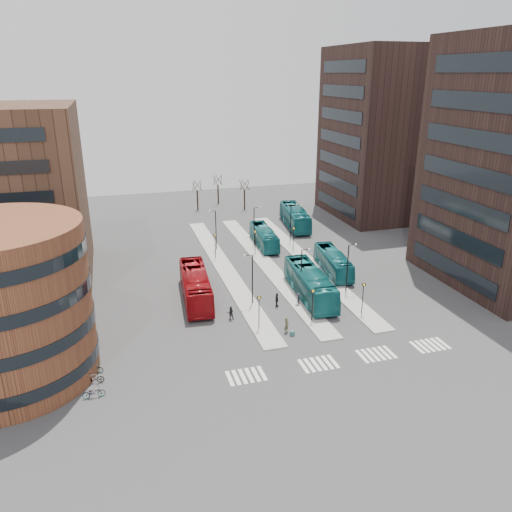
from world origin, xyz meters
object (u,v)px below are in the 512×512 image
object	(u,v)px
teal_bus_c	(333,262)
suitcase	(292,333)
commuter_c	(298,299)
traveller	(287,325)
bicycle_far	(94,368)
red_bus	(195,286)
teal_bus_b	(264,237)
bicycle_near	(94,392)
commuter_a	(230,313)
teal_bus_a	(310,283)
teal_bus_d	(295,217)
bicycle_mid	(94,378)
commuter_b	(277,300)

from	to	relation	value
teal_bus_c	suitcase	bearing A→B (deg)	-120.45
commuter_c	traveller	bearing A→B (deg)	-1.85
teal_bus_c	bicycle_far	bearing A→B (deg)	-145.58
teal_bus_c	red_bus	bearing A→B (deg)	-163.41
red_bus	bicycle_far	world-z (taller)	red_bus
teal_bus_b	bicycle_near	size ratio (longest dim) A/B	5.67
teal_bus_c	commuter_a	xyz separation A→B (m)	(-16.58, -9.57, -0.70)
teal_bus_c	bicycle_near	world-z (taller)	teal_bus_c
traveller	teal_bus_a	bearing A→B (deg)	13.96
teal_bus_d	bicycle_near	xyz separation A→B (m)	(-33.36, -41.51, -1.29)
teal_bus_b	commuter_a	size ratio (longest dim) A/B	6.78
teal_bus_d	bicycle_far	size ratio (longest dim) A/B	7.68
suitcase	bicycle_far	distance (m)	19.52
teal_bus_a	bicycle_far	distance (m)	26.61
suitcase	bicycle_near	xyz separation A→B (m)	(-19.48, -5.13, 0.22)
teal_bus_d	bicycle_near	distance (m)	53.27
commuter_a	commuter_c	xyz separation A→B (m)	(8.36, 1.28, -0.01)
suitcase	bicycle_far	xyz separation A→B (m)	(-19.48, -1.21, 0.17)
teal_bus_c	bicycle_mid	bearing A→B (deg)	-143.01
teal_bus_d	commuter_c	size ratio (longest dim) A/B	8.35
suitcase	red_bus	world-z (taller)	red_bus
commuter_a	commuter_b	xyz separation A→B (m)	(5.93, 1.68, 0.04)
teal_bus_a	traveller	world-z (taller)	teal_bus_a
suitcase	commuter_c	distance (m)	7.33
red_bus	bicycle_near	world-z (taller)	red_bus
teal_bus_a	teal_bus_b	size ratio (longest dim) A/B	1.21
commuter_a	bicycle_far	distance (m)	15.68
teal_bus_d	bicycle_mid	size ratio (longest dim) A/B	7.36
bicycle_near	bicycle_far	distance (m)	3.92
traveller	bicycle_far	xyz separation A→B (m)	(-19.14, -2.03, -0.42)
teal_bus_d	bicycle_mid	distance (m)	51.64
commuter_a	commuter_b	bearing A→B (deg)	-160.32
commuter_c	bicycle_far	size ratio (longest dim) A/B	0.92
teal_bus_d	bicycle_far	xyz separation A→B (m)	(-33.36, -37.59, -1.34)
teal_bus_a	commuter_c	world-z (taller)	teal_bus_a
teal_bus_b	bicycle_near	xyz separation A→B (m)	(-25.14, -33.23, -0.98)
commuter_a	bicycle_mid	size ratio (longest dim) A/B	0.90
commuter_a	red_bus	bearing A→B (deg)	-62.43
suitcase	bicycle_far	world-z (taller)	bicycle_far
traveller	commuter_a	distance (m)	6.66
commuter_b	bicycle_far	world-z (taller)	commuter_b
commuter_b	bicycle_far	size ratio (longest dim) A/B	0.98
bicycle_mid	teal_bus_c	bearing A→B (deg)	-52.46
bicycle_near	traveller	bearing A→B (deg)	-74.63
commuter_a	commuter_b	size ratio (longest dim) A/B	0.95
teal_bus_c	commuter_a	size ratio (longest dim) A/B	6.82
teal_bus_d	bicycle_near	size ratio (longest dim) A/B	6.87
commuter_b	bicycle_mid	world-z (taller)	commuter_b
red_bus	teal_bus_d	xyz separation A→B (m)	(21.86, 24.81, 0.01)
traveller	bicycle_mid	distance (m)	19.52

